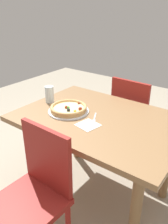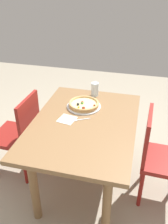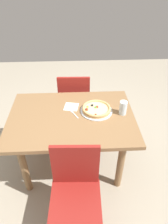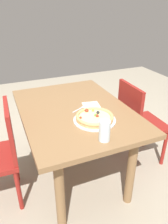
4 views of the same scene
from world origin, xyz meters
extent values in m
plane|color=#9E937F|center=(0.00, 0.00, 0.00)|extent=(6.00, 6.00, 0.00)
cube|color=olive|center=(0.00, 0.00, 0.70)|extent=(1.23, 0.88, 0.04)
cylinder|color=olive|center=(-0.47, -0.29, 0.34)|extent=(0.07, 0.07, 0.69)
cylinder|color=olive|center=(0.47, -0.29, 0.34)|extent=(0.07, 0.07, 0.69)
cylinder|color=olive|center=(-0.47, 0.29, 0.34)|extent=(0.07, 0.07, 0.69)
cylinder|color=olive|center=(0.47, 0.29, 0.34)|extent=(0.07, 0.07, 0.69)
cylinder|color=maroon|center=(0.20, -0.55, 0.20)|extent=(0.04, 0.04, 0.40)
cylinder|color=maroon|center=(-0.14, -0.54, 0.20)|extent=(0.04, 0.04, 0.40)
cube|color=maroon|center=(0.02, -0.72, 0.42)|extent=(0.42, 0.42, 0.04)
cube|color=maroon|center=(0.03, -0.53, 0.65)|extent=(0.38, 0.05, 0.42)
cylinder|color=maroon|center=(0.21, 0.88, 0.20)|extent=(0.04, 0.04, 0.40)
cylinder|color=maroon|center=(-0.14, 0.55, 0.20)|extent=(0.04, 0.04, 0.40)
cylinder|color=maroon|center=(0.20, 0.54, 0.20)|extent=(0.04, 0.04, 0.40)
cube|color=maroon|center=(0.03, 0.72, 0.42)|extent=(0.41, 0.41, 0.04)
cube|color=maroon|center=(0.03, 0.53, 0.65)|extent=(0.38, 0.04, 0.42)
cylinder|color=silver|center=(0.25, 0.07, 0.73)|extent=(0.32, 0.32, 0.01)
cylinder|color=tan|center=(0.25, 0.07, 0.74)|extent=(0.28, 0.28, 0.02)
cylinder|color=beige|center=(0.25, 0.07, 0.76)|extent=(0.25, 0.25, 0.01)
torus|color=tan|center=(0.25, 0.07, 0.76)|extent=(0.29, 0.29, 0.02)
sphere|color=maroon|center=(0.23, -0.04, 0.76)|extent=(0.02, 0.02, 0.02)
sphere|color=maroon|center=(0.15, 0.04, 0.77)|extent=(0.03, 0.03, 0.03)
sphere|color=#4C9E38|center=(0.24, 0.08, 0.76)|extent=(0.02, 0.02, 0.02)
sphere|color=gold|center=(0.16, 0.09, 0.76)|extent=(0.02, 0.02, 0.02)
sphere|color=#262626|center=(0.21, 0.11, 0.77)|extent=(0.03, 0.03, 0.03)
sphere|color=maroon|center=(0.26, 0.08, 0.77)|extent=(0.03, 0.03, 0.03)
cube|color=silver|center=(0.04, 0.01, 0.73)|extent=(0.06, 0.10, 0.00)
cube|color=silver|center=(0.00, 0.08, 0.73)|extent=(0.04, 0.05, 0.00)
cylinder|color=silver|center=(0.50, 0.02, 0.79)|extent=(0.07, 0.07, 0.14)
cube|color=white|center=(0.00, 0.15, 0.73)|extent=(0.16, 0.16, 0.00)
camera|label=1|loc=(-0.84, 1.31, 1.51)|focal=37.40mm
camera|label=2|loc=(-1.68, -0.42, 1.86)|focal=39.03mm
camera|label=3|loc=(0.05, -1.58, 1.97)|focal=33.08mm
camera|label=4|loc=(1.52, -0.55, 1.53)|focal=34.39mm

